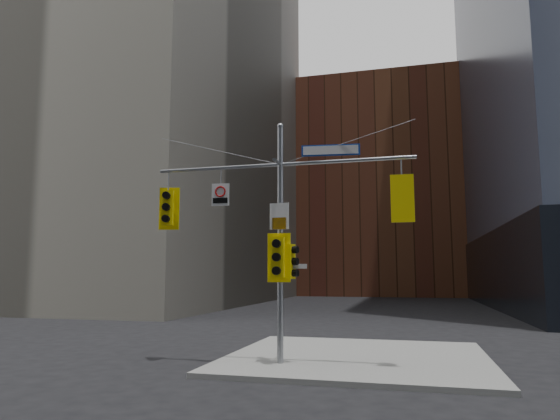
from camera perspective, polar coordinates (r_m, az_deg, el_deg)
The scene contains 13 objects.
ground at distance 13.18m, azimuth -2.30°, elevation -19.15°, with size 160.00×160.00×0.00m, color black.
sidewalk_corner at distance 16.65m, azimuth 8.82°, elevation -16.32°, with size 8.00×8.00×0.15m, color gray.
brick_midrise at distance 71.34m, azimuth 11.51°, elevation 1.94°, with size 26.00×20.00×28.00m, color brown.
signal_assembly at distance 14.92m, azimuth 0.02°, elevation -0.73°, with size 8.00×0.80×7.30m.
traffic_light_west_arm at distance 16.32m, azimuth -12.70°, elevation 0.24°, with size 0.65×0.59×1.37m.
traffic_light_east_arm at distance 14.49m, azimuth 13.80°, elevation 1.21°, with size 0.64×0.51×1.35m.
traffic_light_pole_side at distance 14.74m, azimuth 1.24°, elevation -5.90°, with size 0.44×0.37×1.02m.
traffic_light_pole_front at distance 14.57m, azimuth -0.25°, elevation -5.44°, with size 0.69×0.57×1.44m.
street_sign_blade at distance 14.96m, azimuth 5.80°, elevation 6.82°, with size 1.72×0.25×0.34m.
regulatory_sign_arm at distance 15.60m, azimuth -6.83°, elevation 1.84°, with size 0.56×0.10×0.70m.
regulatory_sign_pole at distance 14.81m, azimuth -0.09°, elevation -0.79°, with size 0.60×0.11×0.79m.
street_blade_ew at distance 14.72m, azimuth 1.73°, elevation -6.45°, with size 0.70×0.10×0.14m.
street_blade_ns at distance 15.26m, azimuth 0.46°, elevation -6.71°, with size 0.13×0.79×0.16m.
Camera 1 is at (3.76, -12.34, 2.70)m, focal length 32.00 mm.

